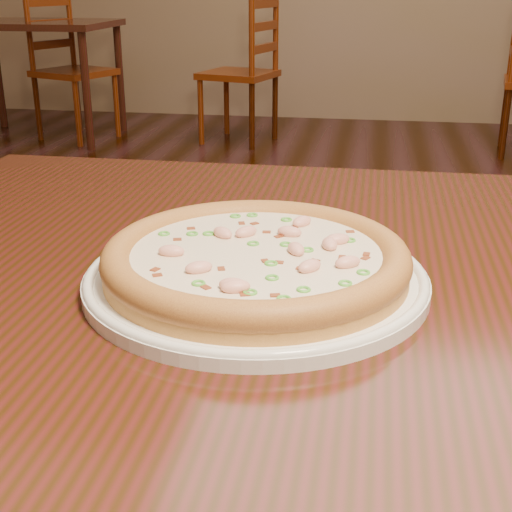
% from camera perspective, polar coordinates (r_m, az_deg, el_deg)
% --- Properties ---
extents(hero_table, '(1.20, 0.80, 0.75)m').
position_cam_1_polar(hero_table, '(0.74, 9.91, -8.43)').
color(hero_table, black).
rests_on(hero_table, ground).
extents(plate, '(0.32, 0.32, 0.02)m').
position_cam_1_polar(plate, '(0.66, 0.00, -1.72)').
color(plate, white).
rests_on(plate, hero_table).
extents(pizza, '(0.28, 0.28, 0.03)m').
position_cam_1_polar(pizza, '(0.65, 0.02, -0.24)').
color(pizza, '#BD8948').
rests_on(pizza, plate).
extents(bg_table_left, '(1.00, 0.70, 0.75)m').
position_cam_1_polar(bg_table_left, '(5.00, -17.34, 16.43)').
color(bg_table_left, black).
rests_on(bg_table_left, ground).
extents(chair_a, '(0.55, 0.55, 0.95)m').
position_cam_1_polar(chair_a, '(4.97, -14.80, 14.15)').
color(chair_a, '#622103').
rests_on(chair_a, ground).
extents(chair_b, '(0.52, 0.52, 0.95)m').
position_cam_1_polar(chair_b, '(4.66, -0.80, 14.38)').
color(chair_b, '#622103').
rests_on(chair_b, ground).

